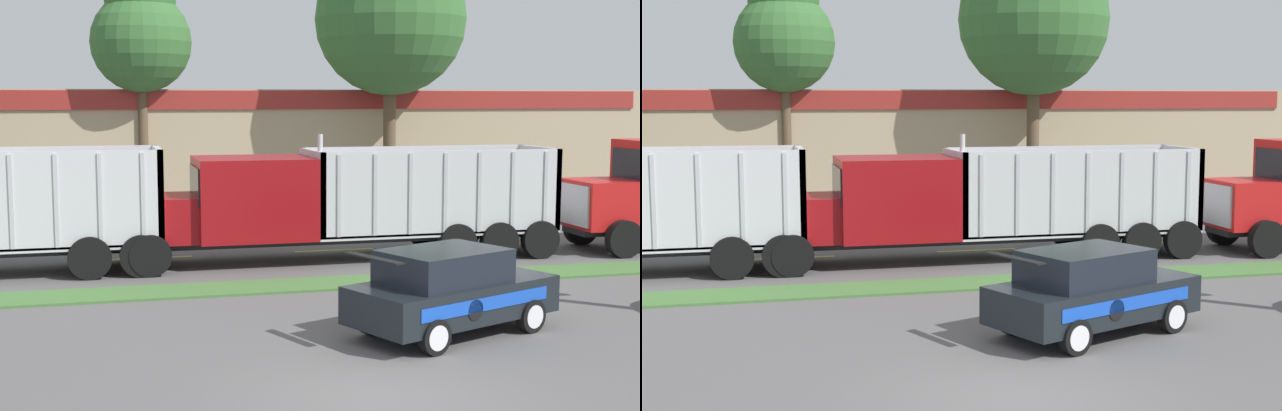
{
  "view_description": "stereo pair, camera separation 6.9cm",
  "coord_description": "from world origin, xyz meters",
  "views": [
    {
      "loc": [
        -4.03,
        -12.45,
        4.48
      ],
      "look_at": [
        1.05,
        7.94,
        1.95
      ],
      "focal_mm": 50.0,
      "sensor_mm": 36.0,
      "label": 1
    },
    {
      "loc": [
        -3.96,
        -12.47,
        4.48
      ],
      "look_at": [
        1.05,
        7.94,
        1.95
      ],
      "focal_mm": 50.0,
      "sensor_mm": 36.0,
      "label": 2
    }
  ],
  "objects": [
    {
      "name": "grass_verge",
      "position": [
        0.0,
        8.04,
        0.03
      ],
      "size": [
        120.0,
        1.48,
        0.06
      ],
      "primitive_type": "cube",
      "color": "#477538",
      "rests_on": "ground_plane"
    },
    {
      "name": "ground_plane",
      "position": [
        0.0,
        0.0,
        0.0
      ],
      "size": [
        600.0,
        600.0,
        0.0
      ],
      "primitive_type": "plane",
      "color": "#5B5959"
    },
    {
      "name": "centre_line_6",
      "position": [
        8.09,
        12.79,
        0.0
      ],
      "size": [
        2.4,
        0.14,
        0.01
      ],
      "primitive_type": "cube",
      "color": "yellow",
      "rests_on": "ground_plane"
    },
    {
      "name": "centre_line_4",
      "position": [
        -2.71,
        12.79,
        0.0
      ],
      "size": [
        2.4,
        0.14,
        0.01
      ],
      "primitive_type": "cube",
      "color": "yellow",
      "rests_on": "ground_plane"
    },
    {
      "name": "dump_truck_far_right",
      "position": [
        1.22,
        11.32,
        1.51
      ],
      "size": [
        12.77,
        2.77,
        3.54
      ],
      "color": "black",
      "rests_on": "ground_plane"
    },
    {
      "name": "rally_car",
      "position": [
        2.39,
        3.08,
        0.86
      ],
      "size": [
        4.5,
        3.25,
        1.7
      ],
      "color": "black",
      "rests_on": "ground_plane"
    },
    {
      "name": "centre_line_5",
      "position": [
        2.69,
        12.79,
        0.0
      ],
      "size": [
        2.4,
        0.14,
        0.01
      ],
      "primitive_type": "cube",
      "color": "yellow",
      "rests_on": "ground_plane"
    },
    {
      "name": "tree_behind_left",
      "position": [
        -2.19,
        25.51,
        7.19
      ],
      "size": [
        4.17,
        4.17,
        9.93
      ],
      "color": "brown",
      "rests_on": "ground_plane"
    },
    {
      "name": "tree_behind_centre",
      "position": [
        8.28,
        24.43,
        8.49
      ],
      "size": [
        6.5,
        6.5,
        12.73
      ],
      "color": "brown",
      "rests_on": "ground_plane"
    },
    {
      "name": "store_building_backdrop",
      "position": [
        5.51,
        31.59,
        2.44
      ],
      "size": [
        32.37,
        12.1,
        4.87
      ],
      "color": "tan",
      "rests_on": "ground_plane"
    }
  ]
}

